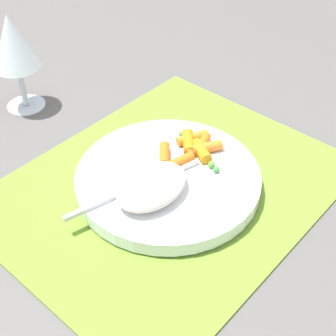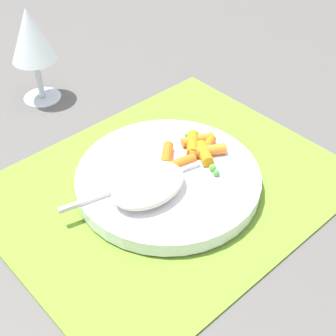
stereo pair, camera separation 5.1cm
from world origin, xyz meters
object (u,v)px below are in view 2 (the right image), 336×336
Objects in this scene: fork at (146,180)px; plate at (168,179)px; wine_glass at (31,37)px; rice_mound at (148,185)px; carrot_portion at (194,150)px.

plate is at bearing -14.14° from fork.
rice_mound is at bearing -96.38° from wine_glass.
wine_glass reaches higher than fork.
fork is (0.01, 0.02, -0.01)m from rice_mound.
rice_mound is 0.10m from carrot_portion.
rice_mound reaches higher than carrot_portion.
rice_mound is at bearing -123.08° from fork.
wine_glass is (0.04, 0.32, 0.07)m from rice_mound.
wine_glass is (-0.06, 0.30, 0.08)m from carrot_portion.
plate is 0.05m from rice_mound.
wine_glass is (-0.01, 0.31, 0.09)m from plate.
carrot_portion is at bearing -78.60° from wine_glass.
carrot_portion is at bearing 9.86° from rice_mound.
carrot_portion reaches higher than fork.
rice_mound is 0.02m from fork.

